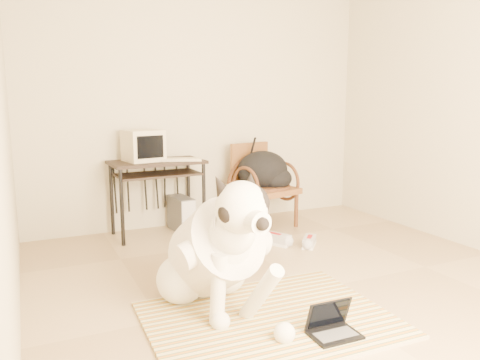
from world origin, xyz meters
TOP-DOWN VIEW (x-y plane):
  - floor at (0.00, 0.00)m, footprint 4.50×4.50m
  - wall_back at (0.00, 2.25)m, footprint 4.50×0.00m
  - wall_left at (-2.00, 0.00)m, footprint 0.00×4.50m
  - rug at (-0.52, -0.30)m, footprint 1.60×1.24m
  - dog at (-0.77, 0.01)m, footprint 0.69×1.41m
  - laptop at (-0.28, -0.65)m, footprint 0.30×0.22m
  - computer_desk at (-0.64, 1.94)m, footprint 0.98×0.57m
  - crt_monitor at (-0.77, 1.98)m, footprint 0.42×0.40m
  - desk_keyboard at (-0.40, 1.83)m, footprint 0.43×0.27m
  - pc_tower at (-0.38, 1.98)m, footprint 0.21×0.42m
  - rattan_chair at (0.53, 1.83)m, footprint 0.73×0.71m
  - backpack at (0.54, 1.77)m, footprint 0.59×0.50m
  - sneaker_left at (0.32, 1.11)m, footprint 0.25×0.34m
  - sneaker_right at (0.59, 0.92)m, footprint 0.26×0.27m

SIDE VIEW (x-z plane):
  - floor at x=0.00m, z-range 0.00..0.00m
  - rug at x=-0.52m, z-range 0.00..0.02m
  - sneaker_right at x=0.59m, z-range -0.01..0.09m
  - sneaker_left at x=0.32m, z-range -0.01..0.10m
  - laptop at x=-0.28m, z-range -0.03..0.17m
  - pc_tower at x=-0.38m, z-range 0.00..0.38m
  - dog at x=-0.77m, z-range -0.11..0.92m
  - rattan_chair at x=0.53m, z-range 0.00..0.93m
  - backpack at x=0.54m, z-range 0.41..0.84m
  - computer_desk at x=-0.64m, z-range 0.29..1.08m
  - desk_keyboard at x=-0.40m, z-range 0.80..0.82m
  - crt_monitor at x=-0.77m, z-range 0.80..1.12m
  - wall_back at x=0.00m, z-range -0.90..3.60m
  - wall_left at x=-2.00m, z-range -0.90..3.60m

